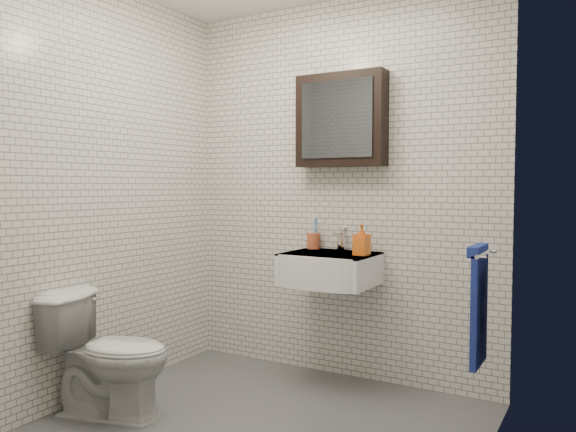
% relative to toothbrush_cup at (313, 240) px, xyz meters
% --- Properties ---
extents(ground, '(2.20, 2.00, 0.01)m').
position_rel_toothbrush_cup_xyz_m(ground, '(0.16, -0.94, -0.90)').
color(ground, '#4E5156').
rests_on(ground, ground).
extents(room_shell, '(2.22, 2.02, 2.51)m').
position_rel_toothbrush_cup_xyz_m(room_shell, '(0.16, -0.94, 0.56)').
color(room_shell, silver).
rests_on(room_shell, ground).
extents(washbasin, '(0.55, 0.50, 0.20)m').
position_rel_toothbrush_cup_xyz_m(washbasin, '(0.21, -0.21, -0.15)').
color(washbasin, white).
rests_on(washbasin, room_shell).
extents(faucet, '(0.06, 0.20, 0.15)m').
position_rel_toothbrush_cup_xyz_m(faucet, '(0.21, -0.01, 0.01)').
color(faucet, silver).
rests_on(faucet, washbasin).
extents(mirror_cabinet, '(0.60, 0.15, 0.60)m').
position_rel_toothbrush_cup_xyz_m(mirror_cabinet, '(0.21, -0.01, 0.79)').
color(mirror_cabinet, black).
rests_on(mirror_cabinet, room_shell).
extents(towel_rail, '(0.09, 0.30, 0.58)m').
position_rel_toothbrush_cup_xyz_m(towel_rail, '(1.20, -0.59, -0.18)').
color(towel_rail, silver).
rests_on(towel_rail, room_shell).
extents(toothbrush_cup, '(0.09, 0.09, 0.23)m').
position_rel_toothbrush_cup_xyz_m(toothbrush_cup, '(0.00, 0.00, 0.00)').
color(toothbrush_cup, '#B54F2D').
rests_on(toothbrush_cup, washbasin).
extents(soap_bottle, '(0.09, 0.09, 0.19)m').
position_rel_toothbrush_cup_xyz_m(soap_bottle, '(0.42, -0.17, 0.04)').
color(soap_bottle, orange).
rests_on(soap_bottle, washbasin).
extents(toilet, '(0.76, 0.56, 0.69)m').
position_rel_toothbrush_cup_xyz_m(toilet, '(-0.64, -1.20, -0.56)').
color(toilet, silver).
rests_on(toilet, ground).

